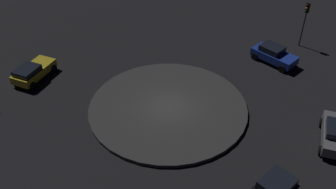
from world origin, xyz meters
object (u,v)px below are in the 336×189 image
Objects in this scene: car_yellow at (33,71)px; traffic_light_west at (306,16)px; car_grey at (336,134)px; car_blue at (274,54)px.

car_yellow is 0.98× the size of traffic_light_west.
car_yellow is 24.08m from car_grey.
car_blue is at bearing -59.46° from car_yellow.
traffic_light_west is at bearing -166.46° from car_grey.
car_blue is (-17.98, 10.93, 0.04)m from car_yellow.
traffic_light_west is (-9.34, -9.67, 2.28)m from car_grey.
car_blue is (-4.96, -9.34, -0.00)m from car_grey.
car_yellow is 1.03× the size of car_blue.
car_blue is 0.95× the size of traffic_light_west.
traffic_light_west reaches higher than car_yellow.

